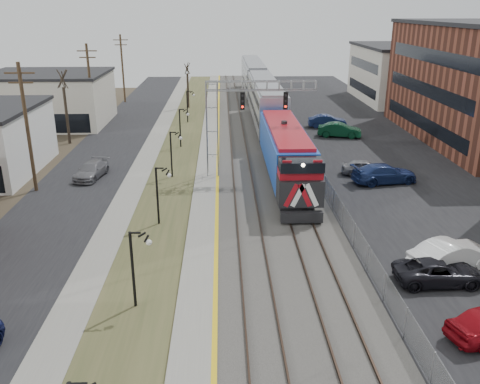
{
  "coord_description": "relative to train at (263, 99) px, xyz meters",
  "views": [
    {
      "loc": [
        0.31,
        -13.49,
        13.74
      ],
      "look_at": [
        1.42,
        17.02,
        2.6
      ],
      "focal_mm": 38.0,
      "sensor_mm": 36.0,
      "label": 1
    }
  ],
  "objects": [
    {
      "name": "bare_trees",
      "position": [
        -18.16,
        -11.25,
        -0.18
      ],
      "size": [
        12.3,
        42.3,
        5.95
      ],
      "color": "#382D23",
      "rests_on": "ground"
    },
    {
      "name": "car_lot_b",
      "position": [
        7.41,
        -38.95,
        -2.06
      ],
      "size": [
        5.29,
        3.47,
        1.65
      ],
      "primitive_type": "imported",
      "rotation": [
        0.0,
        0.0,
        1.95
      ],
      "color": "white",
      "rests_on": "ground"
    },
    {
      "name": "car_lot_e",
      "position": [
        7.11,
        -22.24,
        -2.21
      ],
      "size": [
        4.18,
        2.24,
        1.35
      ],
      "primitive_type": "imported",
      "rotation": [
        0.0,
        0.0,
        1.4
      ],
      "color": "gray",
      "rests_on": "ground"
    },
    {
      "name": "ballast_bed",
      "position": [
        -1.5,
        -15.16,
        -2.78
      ],
      "size": [
        8.0,
        120.0,
        0.2
      ],
      "primitive_type": "cube",
      "color": "#595651",
      "rests_on": "ground"
    },
    {
      "name": "sidewalk",
      "position": [
        -12.5,
        -15.16,
        -2.84
      ],
      "size": [
        2.0,
        120.0,
        0.08
      ],
      "primitive_type": "cube",
      "color": "gray",
      "rests_on": "ground"
    },
    {
      "name": "car_lot_f",
      "position": [
        7.95,
        -8.48,
        -2.1
      ],
      "size": [
        5.04,
        2.81,
        1.57
      ],
      "primitive_type": "imported",
      "rotation": [
        0.0,
        0.0,
        1.32
      ],
      "color": "#0B3B21",
      "rests_on": "ground"
    },
    {
      "name": "platform_edge",
      "position": [
        -5.62,
        -15.16,
        -2.64
      ],
      "size": [
        0.24,
        120.0,
        0.01
      ],
      "primitive_type": "cube",
      "color": "gold",
      "rests_on": "platform"
    },
    {
      "name": "grass_median",
      "position": [
        -9.5,
        -15.16,
        -2.85
      ],
      "size": [
        4.0,
        120.0,
        0.06
      ],
      "primitive_type": "cube",
      "color": "#3E4525",
      "rests_on": "ground"
    },
    {
      "name": "track_near",
      "position": [
        -3.5,
        -15.16,
        -2.61
      ],
      "size": [
        1.58,
        120.0,
        0.15
      ],
      "color": "#2D2119",
      "rests_on": "ballast_bed"
    },
    {
      "name": "car_lot_g",
      "position": [
        7.54,
        -3.61,
        -2.13
      ],
      "size": [
        4.71,
        2.03,
        1.51
      ],
      "primitive_type": "imported",
      "rotation": [
        0.0,
        0.0,
        1.47
      ],
      "color": "navy",
      "rests_on": "ground"
    },
    {
      "name": "platform",
      "position": [
        -6.5,
        -15.16,
        -2.76
      ],
      "size": [
        2.0,
        120.0,
        0.24
      ],
      "primitive_type": "cube",
      "color": "gray",
      "rests_on": "ground"
    },
    {
      "name": "track_far",
      "position": [
        -0.0,
        -15.16,
        -2.61
      ],
      "size": [
        1.58,
        120.0,
        0.15
      ],
      "color": "#2D2119",
      "rests_on": "ballast_bed"
    },
    {
      "name": "fence",
      "position": [
        2.7,
        -15.16,
        -2.08
      ],
      "size": [
        0.04,
        120.0,
        1.6
      ],
      "primitive_type": "cube",
      "color": "gray",
      "rests_on": "ground"
    },
    {
      "name": "car_street_b",
      "position": [
        -16.34,
        -22.08,
        -2.23
      ],
      "size": [
        2.63,
        4.79,
        1.32
      ],
      "primitive_type": "imported",
      "rotation": [
        0.0,
        0.0,
        -0.18
      ],
      "color": "slate",
      "rests_on": "ground"
    },
    {
      "name": "street_west",
      "position": [
        -17.0,
        -15.16,
        -2.86
      ],
      "size": [
        7.0,
        120.0,
        0.04
      ],
      "primitive_type": "cube",
      "color": "black",
      "rests_on": "ground"
    },
    {
      "name": "signal_gantry",
      "position": [
        -4.28,
        -22.17,
        2.7
      ],
      "size": [
        9.0,
        1.07,
        8.15
      ],
      "color": "gray",
      "rests_on": "ground"
    },
    {
      "name": "parking_lot",
      "position": [
        10.5,
        -15.16,
        -2.86
      ],
      "size": [
        16.0,
        120.0,
        0.04
      ],
      "primitive_type": "cube",
      "color": "black",
      "rests_on": "ground"
    },
    {
      "name": "lampposts",
      "position": [
        -9.5,
        -31.88,
        -0.88
      ],
      "size": [
        0.14,
        62.14,
        4.0
      ],
      "color": "black",
      "rests_on": "ground"
    },
    {
      "name": "car_lot_d",
      "position": [
        8.18,
        -24.26,
        -2.1
      ],
      "size": [
        5.73,
        3.13,
        1.57
      ],
      "primitive_type": "imported",
      "rotation": [
        0.0,
        0.0,
        1.75
      ],
      "color": "navy",
      "rests_on": "ground"
    },
    {
      "name": "utility_poles",
      "position": [
        -20.0,
        -25.16,
        2.12
      ],
      "size": [
        0.28,
        80.28,
        10.0
      ],
      "color": "#4C3823",
      "rests_on": "ground"
    },
    {
      "name": "train",
      "position": [
        0.0,
        0.0,
        0.0
      ],
      "size": [
        3.0,
        63.05,
        5.33
      ],
      "color": "#1647B5",
      "rests_on": "ground"
    },
    {
      "name": "car_lot_c",
      "position": [
        6.1,
        -40.49,
        -2.23
      ],
      "size": [
        4.68,
        2.18,
        1.3
      ],
      "primitive_type": "imported",
      "rotation": [
        0.0,
        0.0,
        1.58
      ],
      "color": "black",
      "rests_on": "ground"
    }
  ]
}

